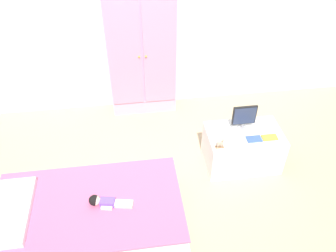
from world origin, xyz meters
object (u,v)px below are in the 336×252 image
Objects in this scene: doll at (103,201)px; book_blue at (254,139)px; tv_monitor at (244,116)px; rocking_horse_toy at (220,143)px; book_yellow at (270,137)px; bed at (90,215)px; wardrobe at (142,51)px; tv_stand at (242,148)px.

book_blue reaches higher than doll.
tv_monitor is 2.59× the size of rocking_horse_toy.
book_yellow is at bearing -40.39° from tv_monitor.
tv_monitor is (1.61, 0.69, 0.44)m from bed.
bed is at bearing -163.63° from book_blue.
rocking_horse_toy is 0.38m from book_blue.
bed is 10.80× the size of book_yellow.
wardrobe is at bearing 133.53° from book_yellow.
tv_stand is 2.81× the size of tv_monitor.
rocking_horse_toy is at bearing -173.40° from book_yellow.
rocking_horse_toy is at bearing 20.63° from doll.
book_blue is at bearing 16.37° from bed.
book_yellow is at bearing -26.27° from tv_stand.
bed is 0.23m from doll.
doll is 1.61m from tv_stand.
book_yellow is at bearing 16.40° from doll.
wardrobe is 1.68m from book_blue.
tv_monitor is 1.79× the size of book_yellow.
book_yellow reaches higher than book_blue.
tv_stand is (1.62, 0.60, 0.07)m from bed.
tv_monitor is at bearing 108.03° from book_blue.
bed is 11.02× the size of book_blue.
tv_monitor reaches higher than rocking_horse_toy.
book_yellow is (0.23, -0.19, -0.15)m from tv_monitor.
book_blue is at bearing -71.97° from tv_monitor.
tv_monitor is at bearing 23.07° from bed.
doll is 1.78m from book_yellow.
doll is 0.50× the size of tv_stand.
tv_stand is 0.38m from tv_monitor.
rocking_horse_toy reaches higher than tv_stand.
book_blue is (1.68, 0.49, 0.29)m from bed.
doll is (0.14, -0.01, 0.19)m from bed.
bed is 1.93m from book_yellow.
tv_stand is at bearing -49.77° from wardrobe.
wardrobe is (0.65, 1.75, 0.70)m from bed.
doll is 2.50× the size of book_yellow.
tv_stand is at bearing 153.73° from book_yellow.
tv_stand is 0.33m from book_yellow.
wardrobe reaches higher than rocking_horse_toy.
bed is at bearing 176.07° from doll.
doll is at bearing -159.37° from rocking_horse_toy.
wardrobe is 1.46m from tv_monitor.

